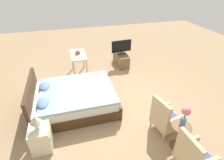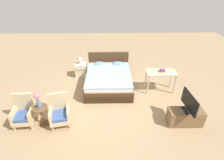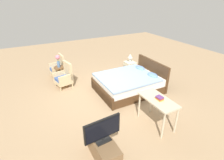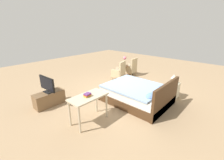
{
  "view_description": "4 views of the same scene",
  "coord_description": "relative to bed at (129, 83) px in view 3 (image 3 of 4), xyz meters",
  "views": [
    {
      "loc": [
        -3.74,
        0.97,
        3.22
      ],
      "look_at": [
        0.01,
        -0.06,
        0.78
      ],
      "focal_mm": 28.0,
      "sensor_mm": 36.0,
      "label": 1
    },
    {
      "loc": [
        0.13,
        -4.69,
        3.69
      ],
      "look_at": [
        0.22,
        0.21,
        0.71
      ],
      "focal_mm": 28.0,
      "sensor_mm": 36.0,
      "label": 2
    },
    {
      "loc": [
        4.66,
        -2.11,
        3.14
      ],
      "look_at": [
        0.19,
        0.25,
        0.62
      ],
      "focal_mm": 28.0,
      "sensor_mm": 36.0,
      "label": 3
    },
    {
      "loc": [
        4.18,
        3.48,
        2.52
      ],
      "look_at": [
        0.26,
        -0.06,
        0.6
      ],
      "focal_mm": 24.0,
      "sensor_mm": 36.0,
      "label": 4
    }
  ],
  "objects": [
    {
      "name": "tv_stand",
      "position": [
        2.16,
        -2.05,
        -0.06
      ],
      "size": [
        0.96,
        0.4,
        0.47
      ],
      "color": "brown",
      "rests_on": "ground_plane"
    },
    {
      "name": "armchair_by_window_right",
      "position": [
        -1.37,
        -1.95,
        0.08
      ],
      "size": [
        0.64,
        0.64,
        0.92
      ],
      "color": "#CCB284",
      "rests_on": "ground_plane"
    },
    {
      "name": "side_table",
      "position": [
        -1.86,
        -2.01,
        0.08
      ],
      "size": [
        0.4,
        0.4,
        0.61
      ],
      "color": "brown",
      "rests_on": "ground_plane"
    },
    {
      "name": "table_lamp",
      "position": [
        -1.14,
        0.75,
        0.49
      ],
      "size": [
        0.22,
        0.22,
        0.33
      ],
      "color": "silver",
      "rests_on": "nightstand"
    },
    {
      "name": "book_stack",
      "position": [
        1.87,
        -0.36,
        0.52
      ],
      "size": [
        0.19,
        0.15,
        0.09
      ],
      "color": "#B79333",
      "rests_on": "vanity_desk"
    },
    {
      "name": "bed",
      "position": [
        0.0,
        0.0,
        0.0
      ],
      "size": [
        1.65,
        2.14,
        0.96
      ],
      "color": "#472D19",
      "rests_on": "ground_plane"
    },
    {
      "name": "tv_flatscreen",
      "position": [
        2.16,
        -2.05,
        0.45
      ],
      "size": [
        0.22,
        0.78,
        0.53
      ],
      "color": "black",
      "rests_on": "tv_stand"
    },
    {
      "name": "vanity_desk",
      "position": [
        1.85,
        -0.36,
        0.36
      ],
      "size": [
        1.04,
        0.52,
        0.77
      ],
      "color": "beige",
      "rests_on": "ground_plane"
    },
    {
      "name": "flower_vase",
      "position": [
        -1.86,
        -2.01,
        0.6
      ],
      "size": [
        0.17,
        0.17,
        0.48
      ],
      "color": "#4C709E",
      "rests_on": "side_table"
    },
    {
      "name": "armchair_by_window_left",
      "position": [
        -2.37,
        -1.95,
        0.08
      ],
      "size": [
        0.58,
        0.58,
        0.92
      ],
      "color": "#CCB284",
      "rests_on": "ground_plane"
    },
    {
      "name": "nightstand",
      "position": [
        -1.14,
        0.75,
        -0.01
      ],
      "size": [
        0.44,
        0.41,
        0.57
      ],
      "color": "beige",
      "rests_on": "ground_plane"
    },
    {
      "name": "ground_plane",
      "position": [
        -0.11,
        -0.99,
        -0.3
      ],
      "size": [
        16.0,
        16.0,
        0.0
      ],
      "primitive_type": "plane",
      "color": "#A38460"
    }
  ]
}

